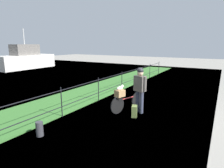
% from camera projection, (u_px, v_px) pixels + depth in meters
% --- Properties ---
extents(ground_plane, '(60.00, 60.00, 0.00)m').
position_uv_depth(ground_plane, '(148.00, 109.00, 7.37)').
color(ground_plane, gray).
extents(grass_strip, '(27.00, 2.40, 0.03)m').
position_uv_depth(grass_strip, '(78.00, 97.00, 9.14)').
color(grass_strip, '#38702D').
rests_on(grass_strip, ground).
extents(iron_fence, '(18.04, 0.04, 1.06)m').
position_uv_depth(iron_fence, '(98.00, 87.00, 8.41)').
color(iron_fence, black).
rests_on(iron_fence, ground).
extents(bicycle_main, '(1.65, 0.58, 0.63)m').
position_uv_depth(bicycle_main, '(127.00, 102.00, 7.22)').
color(bicycle_main, black).
rests_on(bicycle_main, ground).
extents(wooden_crate, '(0.40, 0.35, 0.25)m').
position_uv_depth(wooden_crate, '(120.00, 93.00, 6.87)').
color(wooden_crate, '#A87F51').
rests_on(wooden_crate, bicycle_main).
extents(terrier_dog, '(0.32, 0.22, 0.18)m').
position_uv_depth(terrier_dog, '(120.00, 88.00, 6.84)').
color(terrier_dog, silver).
rests_on(terrier_dog, wooden_crate).
extents(cyclist_person, '(0.37, 0.52, 1.68)m').
position_uv_depth(cyclist_person, '(140.00, 86.00, 6.86)').
color(cyclist_person, '#383D51').
rests_on(cyclist_person, ground).
extents(backpack_on_paving, '(0.32, 0.26, 0.40)m').
position_uv_depth(backpack_on_paving, '(134.00, 111.00, 6.61)').
color(backpack_on_paving, olive).
rests_on(backpack_on_paving, ground).
extents(mooring_bollard, '(0.20, 0.20, 0.41)m').
position_uv_depth(mooring_bollard, '(40.00, 129.00, 5.21)').
color(mooring_bollard, '#38383D').
rests_on(mooring_bollard, ground).
extents(moored_boat_near, '(5.86, 2.16, 4.07)m').
position_uv_depth(moored_boat_near, '(26.00, 59.00, 19.63)').
color(moored_boat_near, silver).
rests_on(moored_boat_near, ground).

